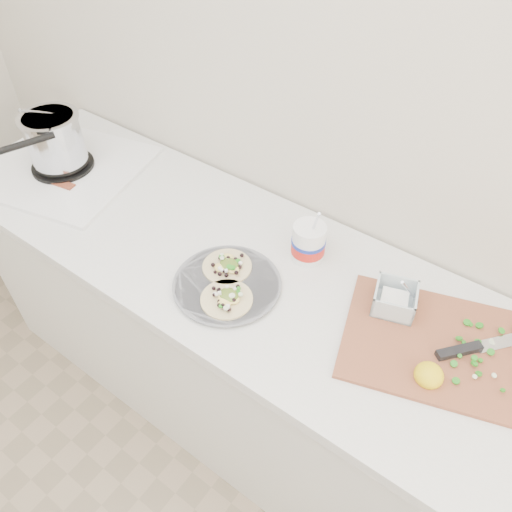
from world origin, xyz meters
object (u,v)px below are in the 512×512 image
Objects in this scene: stove at (58,150)px; tub at (309,241)px; cutboard at (441,339)px; taco_plate at (227,282)px; bacon_plate at (57,184)px.

stove is 0.98m from tub.
cutboard is at bearing -8.66° from tub.
stove is 1.09× the size of cutboard.
taco_plate is (0.84, -0.10, -0.07)m from stove.
tub is 0.95× the size of bacon_plate.
tub reaches higher than taco_plate.
bacon_plate is at bearing 178.73° from taco_plate.
stove reaches higher than taco_plate.
tub is (0.97, 0.14, -0.02)m from stove.
tub is at bearing -4.96° from stove.
stove is at bearing 125.59° from bacon_plate.
stove is 2.71× the size of bacon_plate.
bacon_plate is (-0.91, -0.22, -0.06)m from tub.
taco_plate is at bearing 178.95° from cutboard.
bacon_plate is (-1.35, -0.15, -0.01)m from cutboard.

